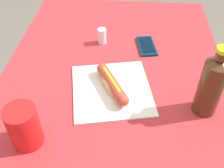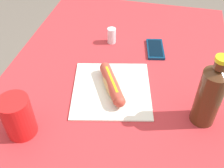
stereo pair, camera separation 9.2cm
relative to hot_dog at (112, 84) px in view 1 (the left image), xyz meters
name	(u,v)px [view 1 (the left image)]	position (x,y,z in m)	size (l,w,h in m)	color
dining_table	(113,102)	(0.07, 0.00, -0.17)	(1.22, 0.84, 0.78)	brown
paper_wrapper	(112,90)	(0.00, 0.00, -0.03)	(0.28, 0.27, 0.01)	silver
hot_dog	(112,84)	(0.00, 0.00, 0.00)	(0.19, 0.12, 0.05)	tan
cell_phone	(146,46)	(0.27, -0.12, -0.03)	(0.15, 0.09, 0.01)	#0A2D4C
soda_bottle	(211,85)	(-0.06, -0.30, 0.08)	(0.08, 0.08, 0.25)	#4C2814
drinking_cup	(24,127)	(-0.23, 0.23, 0.04)	(0.09, 0.09, 0.13)	red
salt_shaker	(102,36)	(0.29, 0.07, 0.00)	(0.04, 0.04, 0.07)	silver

